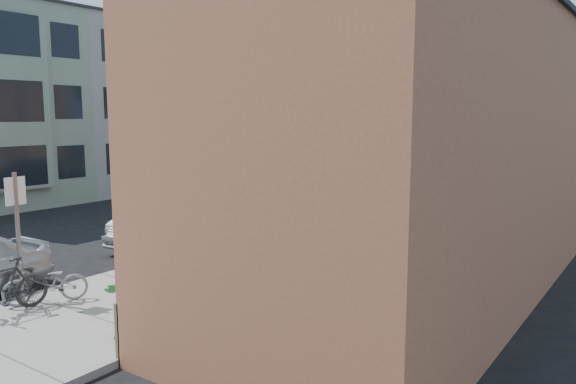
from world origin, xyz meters
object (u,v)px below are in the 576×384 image
Objects in this scene: parking_meter_near at (149,233)px; bus at (396,154)px; sign_post at (18,224)px; tree_bare at (341,136)px; tree_leafy_far at (469,73)px; cyclist at (217,243)px; parking_meter_far at (335,192)px; parked_bike_b at (46,283)px; car_1 at (184,217)px; patio_chair_b at (228,283)px; parked_bike_a at (3,288)px; patron_grey at (296,241)px; tree_leafy_mid at (408,68)px; car_4 at (392,174)px; utility_pole_near at (269,76)px; patron_green at (123,287)px; car_3 at (342,184)px; car_2 at (284,199)px; patio_chair_a at (211,288)px.

bus is at bearing 100.24° from parking_meter_near.
tree_bare is at bearing 88.03° from sign_post.
tree_leafy_far is 5.86× the size of cyclist.
parking_meter_far is 0.73× the size of parked_bike_b.
cyclist is 4.17m from car_1.
car_1 is (-5.34, 3.94, 0.26)m from patio_chair_b.
patron_grey is at bearing 62.94° from parked_bike_a.
tree_leafy_mid is 1.76× the size of car_4.
utility_pole_near reaches higher than car_1.
tree_leafy_far is 5.18× the size of parked_bike_b.
car_4 is (-0.35, 16.79, -0.09)m from car_1.
tree_leafy_mid is at bearing 175.90° from patron_green.
parking_meter_far is 1.41× the size of patio_chair_b.
patron_grey is 5.78m from parked_bike_b.
car_2 is at bearing -80.16° from car_3.
sign_post is 3.18× the size of patio_chair_b.
car_4 is at bearing -88.94° from cyclist.
tree_leafy_far reaches higher than patio_chair_b.
car_1 is (-1.59, -2.52, -4.56)m from utility_pole_near.
tree_bare reaches higher than parking_meter_far.
patron_green is (3.38, -8.90, -4.34)m from utility_pole_near.
bus is (-4.79, 16.58, 0.40)m from parking_meter_far.
tree_leafy_far reaches higher than cyclist.
car_2 is at bearing 141.20° from patio_chair_a.
patio_chair_a is at bearing 42.36° from parked_bike_a.
sign_post is 4.68m from patio_chair_b.
patron_grey is at bearing -69.07° from car_4.
sign_post is 6.33m from patron_grey.
parked_bike_a is at bearing -85.68° from car_2.
patio_chair_b is 2.51m from patron_green.
car_1 is at bearing -95.10° from tree_leafy_far.
utility_pole_near reaches higher than cyclist.
tree_bare is 3.43m from car_2.
parked_bike_b is at bearing -89.51° from tree_leafy_mid.
parked_bike_b reaches higher than patio_chair_a.
patio_chair_b is (3.34, -26.36, -6.09)m from tree_leafy_far.
utility_pole_near is 5.83m from car_2.
patron_green is 2.85m from parked_bike_b.
car_4 is at bearing 126.78° from parked_bike_b.
car_4 is at bearing -68.76° from bus.
cyclist is at bearing 101.72° from parked_bike_b.
tree_leafy_mid is 18.75m from patio_chair_a.
parked_bike_a is at bearing -116.86° from patio_chair_a.
car_4 reaches higher than parked_bike_b.
car_4 is at bearing 91.86° from car_3.
parking_meter_near is 0.27× the size of car_4.
parking_meter_near is at bearing -77.69° from car_3.
tree_bare is at bearing -90.00° from tree_leafy_far.
tree_bare is at bearing -90.84° from cyclist.
parking_meter_far is 4.60m from car_3.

